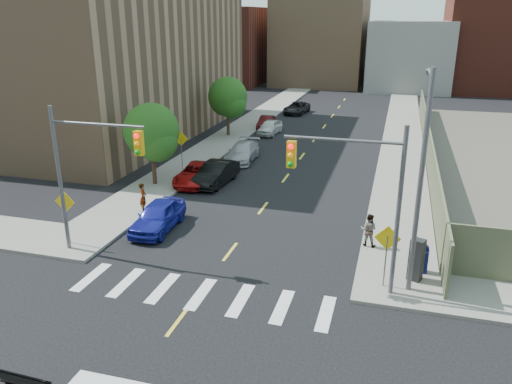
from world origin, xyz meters
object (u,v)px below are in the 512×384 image
Objects in this scene: parked_car_white at (270,127)px; pedestrian_east at (369,230)px; parked_car_black at (216,173)px; parked_car_silver at (243,152)px; mailbox at (422,258)px; parked_car_maroon at (266,122)px; payphone at (416,260)px; parked_car_grey at (297,108)px; parked_car_red at (197,174)px; parked_car_blue at (158,216)px; pedestrian_west at (143,197)px.

pedestrian_east is at bearing -60.35° from parked_car_white.
parked_car_silver is at bearing 95.10° from parked_car_black.
mailbox is at bearing -52.27° from parked_car_silver.
payphone is at bearing -66.11° from parked_car_maroon.
parked_car_white is 11.28m from parked_car_grey.
parked_car_blue is at bearing -87.44° from parked_car_red.
parked_car_blue is at bearing 177.77° from mailbox.
pedestrian_west reaches higher than mailbox.
pedestrian_east is at bearing -67.46° from parked_car_maroon.
parked_car_grey reaches higher than parked_car_maroon.
parked_car_red is 17.08m from payphone.
parked_car_blue is 23.48m from parked_car_white.
parked_car_silver is 2.99× the size of pedestrian_east.
parked_car_silver is at bearing -43.27° from pedestrian_east.
parked_car_black is 1.24× the size of parked_car_maroon.
parked_car_maroon is at bearing -92.39° from parked_car_grey.
payphone is (12.96, -2.14, 0.32)m from parked_car_blue.
payphone is at bearing -129.31° from pedestrian_west.
parked_car_white is 0.85× the size of parked_car_grey.
parked_car_red is at bearing 95.10° from parked_car_blue.
parked_car_grey is at bearing 82.53° from parked_car_red.
parked_car_grey is at bearing 95.10° from parked_car_black.
pedestrian_west is at bearing -103.74° from parked_car_black.
payphone reaches higher than mailbox.
pedestrian_east is (12.60, -1.06, -0.02)m from pedestrian_west.
parked_car_grey is (0.30, 11.27, -0.03)m from parked_car_white.
parked_car_white is at bearing -85.53° from parked_car_grey.
parked_car_white is 2.65m from parked_car_maroon.
parked_car_maroon is at bearing 99.22° from parked_car_black.
parked_car_grey is 2.55× the size of payphone.
parked_car_white is 2.44× the size of pedestrian_east.
parked_car_maroon is at bearing 85.28° from parked_car_red.
parked_car_red is at bearing -166.57° from parked_car_black.
parked_car_grey is at bearing -64.67° from pedestrian_east.
parked_car_black is 15.57m from parked_car_white.
parked_car_maroon is 1.99× the size of payphone.
mailbox is at bearing 93.67° from payphone.
parked_car_blue is at bearing -93.84° from parked_car_silver.
payphone is 1.10× the size of pedestrian_west.
mailbox is at bearing -126.21° from pedestrian_west.
pedestrian_east is at bearing -119.33° from pedestrian_west.
parked_car_blue reaches higher than parked_car_red.
parked_car_white is at bearing 81.65° from parked_car_red.
pedestrian_west is 12.64m from pedestrian_east.
mailbox is 15.33m from pedestrian_west.
parked_car_white is at bearing -70.36° from parked_car_maroon.
pedestrian_east is at bearing -54.02° from parked_car_silver.
parked_car_maroon is 2.25× the size of pedestrian_east.
pedestrian_west is (-2.10, -6.16, 0.24)m from parked_car_black.
payphone reaches higher than parked_car_red.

